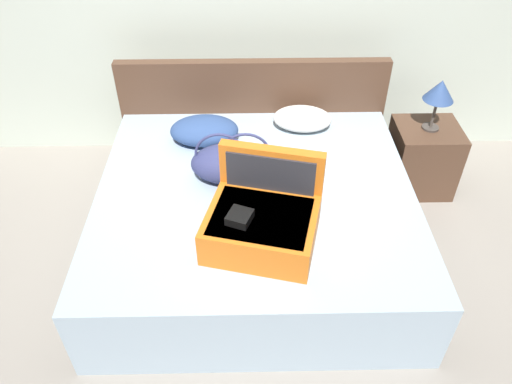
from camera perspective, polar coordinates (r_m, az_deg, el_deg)
The scene contains 9 objects.
ground_plane at distance 2.97m, azimuth 0.11°, elevation -12.14°, with size 12.00×12.00×0.00m, color gray.
bed at distance 3.05m, azimuth -0.05°, elevation -3.36°, with size 1.87×1.75×0.49m, color #99ADBC.
headboard at distance 3.67m, azimuth -0.34°, elevation 8.75°, with size 1.90×0.08×0.88m, color #4C3323.
hard_case_large at distance 2.52m, azimuth 0.80°, elevation -3.25°, with size 0.65×0.61×0.43m.
duffel_bag at distance 2.91m, azimuth -2.68°, elevation 3.40°, with size 0.50×0.30×0.33m.
pillow_near_headboard at distance 3.42m, azimuth 5.39°, elevation 8.47°, with size 0.40×0.27×0.15m, color white.
pillow_center_head at distance 3.27m, azimuth -6.01°, elevation 7.10°, with size 0.45×0.30×0.17m, color navy.
nightstand at distance 3.75m, azimuth 18.69°, elevation 3.75°, with size 0.44×0.40×0.50m, color #4C3323.
table_lamp at distance 3.48m, azimuth 20.53°, elevation 10.81°, with size 0.20×0.20×0.36m.
Camera 1 is at (-0.04, -1.82, 2.34)m, focal length 34.52 mm.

